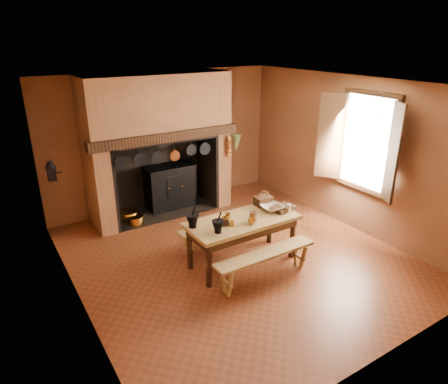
% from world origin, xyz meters
% --- Properties ---
extents(floor, '(5.50, 5.50, 0.00)m').
position_xyz_m(floor, '(0.00, 0.00, 0.00)').
color(floor, brown).
rests_on(floor, ground).
extents(ceiling, '(5.50, 5.50, 0.00)m').
position_xyz_m(ceiling, '(0.00, 0.00, 2.80)').
color(ceiling, silver).
rests_on(ceiling, back_wall).
extents(back_wall, '(5.00, 0.02, 2.80)m').
position_xyz_m(back_wall, '(0.00, 2.75, 1.40)').
color(back_wall, '#9C603E').
rests_on(back_wall, floor).
extents(wall_left, '(0.02, 5.50, 2.80)m').
position_xyz_m(wall_left, '(-2.50, 0.00, 1.40)').
color(wall_left, '#9C603E').
rests_on(wall_left, floor).
extents(wall_right, '(0.02, 5.50, 2.80)m').
position_xyz_m(wall_right, '(2.50, 0.00, 1.40)').
color(wall_right, '#9C603E').
rests_on(wall_right, floor).
extents(wall_front, '(5.00, 0.02, 2.80)m').
position_xyz_m(wall_front, '(0.00, -2.75, 1.40)').
color(wall_front, '#9C603E').
rests_on(wall_front, floor).
extents(chimney_breast, '(2.95, 0.96, 2.80)m').
position_xyz_m(chimney_breast, '(-0.30, 2.31, 1.81)').
color(chimney_breast, '#9C603E').
rests_on(chimney_breast, floor).
extents(iron_range, '(1.12, 0.55, 1.60)m').
position_xyz_m(iron_range, '(-0.04, 2.45, 0.48)').
color(iron_range, black).
rests_on(iron_range, floor).
extents(hearth_pans, '(0.51, 0.62, 0.20)m').
position_xyz_m(hearth_pans, '(-1.05, 2.22, 0.09)').
color(hearth_pans, gold).
rests_on(hearth_pans, floor).
extents(hanging_pans, '(1.92, 0.29, 0.27)m').
position_xyz_m(hanging_pans, '(-0.34, 1.81, 1.36)').
color(hanging_pans, black).
rests_on(hanging_pans, chimney_breast).
extents(onion_string, '(0.12, 0.10, 0.46)m').
position_xyz_m(onion_string, '(1.00, 1.79, 1.33)').
color(onion_string, '#9B431C').
rests_on(onion_string, chimney_breast).
extents(herb_bunch, '(0.20, 0.20, 0.35)m').
position_xyz_m(herb_bunch, '(1.18, 1.79, 1.38)').
color(herb_bunch, '#5D6B32').
rests_on(herb_bunch, chimney_breast).
extents(window, '(0.39, 1.75, 1.76)m').
position_xyz_m(window, '(2.35, -0.40, 1.70)').
color(window, white).
rests_on(window, wall_right).
extents(wall_coffee_mill, '(0.23, 0.16, 0.31)m').
position_xyz_m(wall_coffee_mill, '(-2.42, 1.55, 1.52)').
color(wall_coffee_mill, black).
rests_on(wall_coffee_mill, wall_left).
extents(work_table, '(1.78, 0.79, 0.77)m').
position_xyz_m(work_table, '(-0.03, -0.20, 0.65)').
color(work_table, tan).
rests_on(work_table, floor).
extents(bench_front, '(1.67, 0.29, 0.47)m').
position_xyz_m(bench_front, '(-0.03, -0.80, 0.35)').
color(bench_front, tan).
rests_on(bench_front, floor).
extents(bench_back, '(1.56, 0.27, 0.44)m').
position_xyz_m(bench_back, '(-0.03, 0.43, 0.33)').
color(bench_back, tan).
rests_on(bench_back, floor).
extents(mortar_large, '(0.20, 0.20, 0.34)m').
position_xyz_m(mortar_large, '(-0.82, -0.03, 0.88)').
color(mortar_large, black).
rests_on(mortar_large, work_table).
extents(mortar_small, '(0.19, 0.19, 0.32)m').
position_xyz_m(mortar_small, '(-0.59, -0.38, 0.88)').
color(mortar_small, black).
rests_on(mortar_small, work_table).
extents(coffee_grinder, '(0.15, 0.12, 0.16)m').
position_xyz_m(coffee_grinder, '(-0.38, -0.23, 0.83)').
color(coffee_grinder, '#3B2512').
rests_on(coffee_grinder, work_table).
extents(brass_mug_a, '(0.08, 0.08, 0.08)m').
position_xyz_m(brass_mug_a, '(-0.30, -0.31, 0.81)').
color(brass_mug_a, gold).
rests_on(brass_mug_a, work_table).
extents(brass_mug_b, '(0.09, 0.09, 0.10)m').
position_xyz_m(brass_mug_b, '(-0.22, -0.07, 0.82)').
color(brass_mug_b, gold).
rests_on(brass_mug_b, work_table).
extents(mixing_bowl, '(0.36, 0.36, 0.09)m').
position_xyz_m(mixing_bowl, '(0.57, -0.18, 0.82)').
color(mixing_bowl, beige).
rests_on(mixing_bowl, work_table).
extents(stoneware_crock, '(0.15, 0.15, 0.14)m').
position_xyz_m(stoneware_crock, '(0.07, -0.33, 0.84)').
color(stoneware_crock, brown).
rests_on(stoneware_crock, work_table).
extents(glass_jar, '(0.10, 0.10, 0.13)m').
position_xyz_m(glass_jar, '(0.76, -0.37, 0.84)').
color(glass_jar, beige).
rests_on(glass_jar, work_table).
extents(wicker_basket, '(0.29, 0.21, 0.27)m').
position_xyz_m(wicker_basket, '(0.58, 0.07, 0.86)').
color(wicker_basket, '#442314').
rests_on(wicker_basket, work_table).
extents(wooden_tray, '(0.40, 0.31, 0.06)m').
position_xyz_m(wooden_tray, '(0.73, -0.27, 0.80)').
color(wooden_tray, '#3B2512').
rests_on(wooden_tray, work_table).
extents(brass_cup, '(0.14, 0.14, 0.09)m').
position_xyz_m(brass_cup, '(-0.02, -0.42, 0.81)').
color(brass_cup, gold).
rests_on(brass_cup, work_table).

